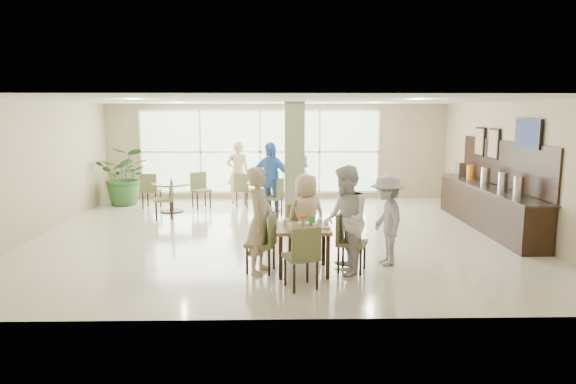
{
  "coord_description": "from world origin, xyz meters",
  "views": [
    {
      "loc": [
        -0.0,
        -10.62,
        2.6
      ],
      "look_at": [
        0.2,
        -1.2,
        1.1
      ],
      "focal_mm": 32.0,
      "sensor_mm": 36.0,
      "label": 1
    }
  ],
  "objects_px": {
    "round_table_right": "(269,189)",
    "adult_standing": "(238,172)",
    "buffet_counter": "(488,204)",
    "teen_right": "(345,220)",
    "adult_a": "(270,180)",
    "teen_left": "(260,220)",
    "round_table_left": "(171,190)",
    "adult_b": "(300,182)",
    "teen_standing": "(387,220)",
    "teen_far": "(306,216)",
    "main_table": "(303,233)",
    "potted_plant": "(126,176)"
  },
  "relations": [
    {
      "from": "round_table_left",
      "to": "teen_right",
      "type": "height_order",
      "value": "teen_right"
    },
    {
      "from": "main_table",
      "to": "adult_standing",
      "type": "relative_size",
      "value": 0.49
    },
    {
      "from": "round_table_right",
      "to": "adult_standing",
      "type": "xyz_separation_m",
      "value": [
        -0.9,
        1.15,
        0.29
      ]
    },
    {
      "from": "adult_b",
      "to": "round_table_right",
      "type": "bearing_deg",
      "value": -98.23
    },
    {
      "from": "buffet_counter",
      "to": "teen_left",
      "type": "bearing_deg",
      "value": -148.19
    },
    {
      "from": "round_table_left",
      "to": "buffet_counter",
      "type": "xyz_separation_m",
      "value": [
        7.45,
        -2.04,
        -0.0
      ]
    },
    {
      "from": "adult_b",
      "to": "adult_standing",
      "type": "height_order",
      "value": "adult_standing"
    },
    {
      "from": "teen_far",
      "to": "adult_b",
      "type": "xyz_separation_m",
      "value": [
        0.08,
        4.36,
        0.0
      ]
    },
    {
      "from": "adult_b",
      "to": "round_table_left",
      "type": "bearing_deg",
      "value": -95.54
    },
    {
      "from": "teen_standing",
      "to": "adult_a",
      "type": "relative_size",
      "value": 0.84
    },
    {
      "from": "main_table",
      "to": "adult_b",
      "type": "relative_size",
      "value": 0.57
    },
    {
      "from": "buffet_counter",
      "to": "teen_left",
      "type": "xyz_separation_m",
      "value": [
        -4.98,
        -3.09,
        0.31
      ]
    },
    {
      "from": "round_table_left",
      "to": "potted_plant",
      "type": "xyz_separation_m",
      "value": [
        -1.45,
        1.02,
        0.25
      ]
    },
    {
      "from": "buffet_counter",
      "to": "adult_b",
      "type": "relative_size",
      "value": 3.09
    },
    {
      "from": "main_table",
      "to": "adult_b",
      "type": "height_order",
      "value": "adult_b"
    },
    {
      "from": "main_table",
      "to": "round_table_right",
      "type": "relative_size",
      "value": 0.74
    },
    {
      "from": "teen_left",
      "to": "teen_far",
      "type": "relative_size",
      "value": 1.13
    },
    {
      "from": "buffet_counter",
      "to": "teen_right",
      "type": "xyz_separation_m",
      "value": [
        -3.61,
        -3.15,
        0.32
      ]
    },
    {
      "from": "adult_a",
      "to": "round_table_left",
      "type": "bearing_deg",
      "value": -170.67
    },
    {
      "from": "buffet_counter",
      "to": "adult_a",
      "type": "xyz_separation_m",
      "value": [
        -4.87,
        1.34,
        0.37
      ]
    },
    {
      "from": "teen_far",
      "to": "teen_standing",
      "type": "relative_size",
      "value": 0.98
    },
    {
      "from": "adult_standing",
      "to": "main_table",
      "type": "bearing_deg",
      "value": 94.82
    },
    {
      "from": "round_table_right",
      "to": "adult_b",
      "type": "height_order",
      "value": "adult_b"
    },
    {
      "from": "buffet_counter",
      "to": "potted_plant",
      "type": "height_order",
      "value": "buffet_counter"
    },
    {
      "from": "round_table_left",
      "to": "adult_a",
      "type": "relative_size",
      "value": 0.55
    },
    {
      "from": "round_table_left",
      "to": "adult_b",
      "type": "bearing_deg",
      "value": 0.5
    },
    {
      "from": "teen_right",
      "to": "adult_standing",
      "type": "height_order",
      "value": "adult_standing"
    },
    {
      "from": "teen_right",
      "to": "teen_standing",
      "type": "height_order",
      "value": "teen_right"
    },
    {
      "from": "buffet_counter",
      "to": "adult_standing",
      "type": "distance_m",
      "value": 6.66
    },
    {
      "from": "buffet_counter",
      "to": "teen_left",
      "type": "height_order",
      "value": "buffet_counter"
    },
    {
      "from": "teen_left",
      "to": "teen_right",
      "type": "bearing_deg",
      "value": -76.37
    },
    {
      "from": "round_table_right",
      "to": "adult_a",
      "type": "height_order",
      "value": "adult_a"
    },
    {
      "from": "adult_a",
      "to": "teen_left",
      "type": "bearing_deg",
      "value": -66.75
    },
    {
      "from": "round_table_left",
      "to": "adult_standing",
      "type": "bearing_deg",
      "value": 36.44
    },
    {
      "from": "teen_right",
      "to": "adult_b",
      "type": "distance_m",
      "value": 5.25
    },
    {
      "from": "teen_standing",
      "to": "adult_a",
      "type": "height_order",
      "value": "adult_a"
    },
    {
      "from": "potted_plant",
      "to": "teen_right",
      "type": "xyz_separation_m",
      "value": [
        5.29,
        -6.22,
        0.07
      ]
    },
    {
      "from": "teen_left",
      "to": "teen_right",
      "type": "relative_size",
      "value": 0.98
    },
    {
      "from": "adult_a",
      "to": "teen_right",
      "type": "bearing_deg",
      "value": -49.72
    },
    {
      "from": "main_table",
      "to": "teen_standing",
      "type": "distance_m",
      "value": 1.49
    },
    {
      "from": "teen_far",
      "to": "adult_a",
      "type": "bearing_deg",
      "value": -102.08
    },
    {
      "from": "round_table_left",
      "to": "teen_left",
      "type": "height_order",
      "value": "teen_left"
    },
    {
      "from": "round_table_right",
      "to": "buffet_counter",
      "type": "relative_size",
      "value": 0.25
    },
    {
      "from": "main_table",
      "to": "buffet_counter",
      "type": "bearing_deg",
      "value": 35.75
    },
    {
      "from": "round_table_right",
      "to": "adult_standing",
      "type": "distance_m",
      "value": 1.49
    },
    {
      "from": "round_table_right",
      "to": "teen_far",
      "type": "xyz_separation_m",
      "value": [
        0.71,
        -4.39,
        0.17
      ]
    },
    {
      "from": "teen_far",
      "to": "teen_right",
      "type": "xyz_separation_m",
      "value": [
        0.58,
        -0.87,
        0.12
      ]
    },
    {
      "from": "teen_far",
      "to": "adult_b",
      "type": "distance_m",
      "value": 4.36
    },
    {
      "from": "main_table",
      "to": "adult_a",
      "type": "bearing_deg",
      "value": 97.58
    },
    {
      "from": "teen_standing",
      "to": "adult_standing",
      "type": "relative_size",
      "value": 0.88
    }
  ]
}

